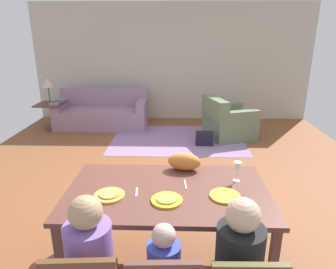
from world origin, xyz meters
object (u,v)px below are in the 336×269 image
dining_table (167,197)px  plate_near_woman (225,196)px  wine_glass (237,168)px  armchair (227,122)px  cat (184,162)px  book_upper (59,101)px  plate_near_man (109,195)px  side_table (51,113)px  couch (103,113)px  table_lamp (48,84)px  plate_near_child (167,200)px  book_lower (58,103)px  handbag (204,139)px

dining_table → plate_near_woman: (0.47, -0.10, 0.08)m
wine_glass → armchair: wine_glass is taller
wine_glass → cat: size_ratio=0.58×
armchair → book_upper: armchair is taller
plate_near_man → side_table: size_ratio=0.43×
book_upper → cat: bearing=-54.1°
cat → couch: 4.27m
couch → table_lamp: size_ratio=3.70×
plate_near_child → plate_near_woman: same height
dining_table → armchair: armchair is taller
cat → side_table: size_ratio=0.55×
dining_table → book_upper: size_ratio=7.78×
book_lower → book_upper: 0.05m
table_lamp → cat: bearing=-52.1°
plate_near_child → handbag: bearing=79.7°
book_lower → book_upper: bearing=77.0°
couch → armchair: same height
plate_near_woman → handbag: (0.13, 3.20, -0.64)m
dining_table → book_lower: (-2.48, 3.97, -0.10)m
plate_near_man → book_upper: plate_near_man is taller
dining_table → side_table: size_ratio=2.95×
plate_near_man → side_table: (-2.19, 4.12, -0.39)m
handbag → plate_near_woman: bearing=-92.3°
side_table → handbag: side_table is taller
plate_near_man → armchair: size_ratio=0.23×
plate_near_man → book_lower: bearing=116.1°
side_table → table_lamp: size_ratio=1.07×
wine_glass → cat: 0.52m
handbag → plate_near_child: bearing=-100.3°
cat → handbag: cat is taller
table_lamp → plate_near_woman: bearing=-52.7°
plate_near_man → book_upper: 4.59m
plate_near_child → couch: couch is taller
side_table → handbag: 3.38m
plate_near_woman → armchair: (0.63, 3.69, -0.45)m
wine_glass → armchair: bearing=82.0°
wine_glass → handbag: size_ratio=0.58×
book_upper → handbag: (3.06, -0.91, -0.49)m
wine_glass → couch: wine_glass is taller
plate_near_child → table_lamp: bearing=122.4°
table_lamp → plate_near_man: bearing=-62.1°
wine_glass → handbag: wine_glass is taller
couch → plate_near_child: bearing=-70.2°
plate_near_man → book_lower: (-2.01, 4.09, -0.18)m
plate_near_man → wine_glass: bearing=15.4°
plate_near_woman → couch: 4.85m
plate_near_man → cat: cat is taller
dining_table → armchair: bearing=73.0°
plate_near_man → plate_near_woman: size_ratio=1.00×
side_table → handbag: bearing=-15.5°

